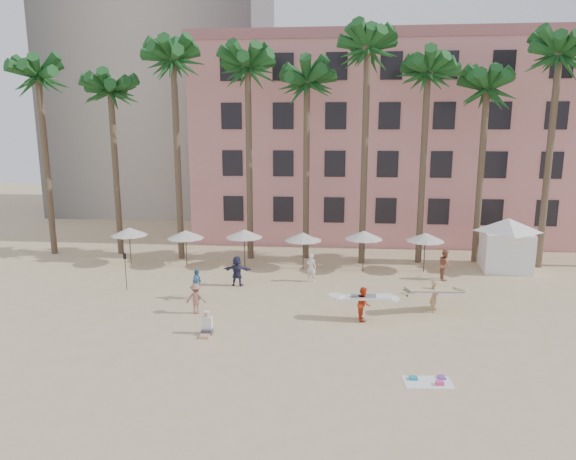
# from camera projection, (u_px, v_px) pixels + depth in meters

# --- Properties ---
(ground) EXTENTS (120.00, 120.00, 0.00)m
(ground) POSITION_uv_depth(u_px,v_px,m) (307.00, 348.00, 22.33)
(ground) COLOR #D1B789
(ground) RESTS_ON ground
(pink_hotel) EXTENTS (35.00, 14.00, 16.00)m
(pink_hotel) POSITION_uv_depth(u_px,v_px,m) (403.00, 143.00, 45.44)
(pink_hotel) COLOR #DF8D87
(pink_hotel) RESTS_ON ground
(palm_row) EXTENTS (44.40, 5.40, 16.30)m
(palm_row) POSITION_uv_depth(u_px,v_px,m) (329.00, 73.00, 34.31)
(palm_row) COLOR brown
(palm_row) RESTS_ON ground
(umbrella_row) EXTENTS (22.50, 2.70, 2.73)m
(umbrella_row) POSITION_uv_depth(u_px,v_px,m) (273.00, 235.00, 34.33)
(umbrella_row) COLOR #332B23
(umbrella_row) RESTS_ON ground
(cabana) EXTENTS (4.93, 4.93, 3.50)m
(cabana) POSITION_uv_depth(u_px,v_px,m) (507.00, 239.00, 34.06)
(cabana) COLOR white
(cabana) RESTS_ON ground
(beach_towel) EXTENTS (1.87, 1.13, 0.14)m
(beach_towel) POSITION_uv_depth(u_px,v_px,m) (429.00, 381.00, 19.37)
(beach_towel) COLOR white
(beach_towel) RESTS_ON ground
(carrier_yellow) EXTENTS (3.17, 1.70, 1.70)m
(carrier_yellow) POSITION_uv_depth(u_px,v_px,m) (434.00, 294.00, 26.48)
(carrier_yellow) COLOR tan
(carrier_yellow) RESTS_ON ground
(carrier_white) EXTENTS (2.77, 0.89, 1.70)m
(carrier_white) POSITION_uv_depth(u_px,v_px,m) (363.00, 302.00, 25.38)
(carrier_white) COLOR red
(carrier_white) RESTS_ON ground
(beachgoers) EXTENTS (15.15, 8.05, 1.92)m
(beachgoers) POSITION_uv_depth(u_px,v_px,m) (288.00, 275.00, 30.05)
(beachgoers) COLOR #2D2F4F
(beachgoers) RESTS_ON ground
(paddle) EXTENTS (0.18, 0.04, 2.23)m
(paddle) POSITION_uv_depth(u_px,v_px,m) (125.00, 267.00, 29.88)
(paddle) COLOR black
(paddle) RESTS_ON ground
(seated_man) EXTENTS (0.48, 0.84, 1.10)m
(seated_man) POSITION_uv_depth(u_px,v_px,m) (207.00, 327.00, 23.71)
(seated_man) COLOR #3F3F4C
(seated_man) RESTS_ON ground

